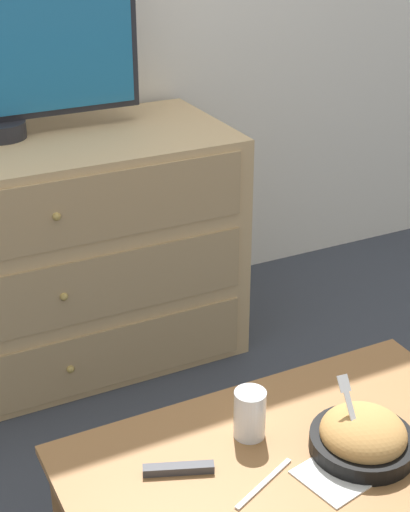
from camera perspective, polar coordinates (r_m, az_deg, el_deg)
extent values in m
plane|color=#383D47|center=(2.98, -12.41, -4.28)|extent=(12.00, 12.00, 0.00)
cube|color=tan|center=(2.54, -12.08, -0.17)|extent=(1.25, 0.54, 0.76)
cube|color=tan|center=(2.44, -9.80, -8.05)|extent=(1.15, 0.01, 0.20)
sphere|color=tan|center=(2.43, -9.75, -8.12)|extent=(0.02, 0.02, 0.02)
cube|color=tan|center=(2.31, -10.27, -2.87)|extent=(1.15, 0.01, 0.20)
sphere|color=tan|center=(2.30, -10.22, -2.93)|extent=(0.02, 0.02, 0.02)
cube|color=tan|center=(2.20, -10.79, 2.89)|extent=(1.15, 0.01, 0.20)
sphere|color=tan|center=(2.19, -10.74, 2.83)|extent=(0.02, 0.02, 0.02)
cylinder|color=#232328|center=(2.47, -14.66, 8.87)|extent=(0.15, 0.15, 0.05)
cube|color=#9E6B3D|center=(1.72, 6.14, -14.19)|extent=(0.95, 0.51, 0.02)
cylinder|color=brown|center=(2.19, 12.76, -11.07)|extent=(0.04, 0.04, 0.36)
cylinder|color=black|center=(1.72, 11.35, -13.18)|extent=(0.22, 0.22, 0.04)
ellipsoid|color=tan|center=(1.71, 11.43, -12.50)|extent=(0.18, 0.18, 0.09)
cube|color=white|center=(1.67, 10.73, -11.57)|extent=(0.02, 0.10, 0.12)
cube|color=white|center=(1.67, 10.07, -9.11)|extent=(0.03, 0.03, 0.03)
cylinder|color=beige|center=(1.73, 3.26, -11.94)|extent=(0.06, 0.06, 0.07)
cylinder|color=white|center=(1.71, 3.27, -11.38)|extent=(0.07, 0.07, 0.11)
cube|color=white|center=(1.66, 9.43, -15.48)|extent=(0.16, 0.16, 0.00)
cube|color=white|center=(1.63, 4.31, -16.16)|extent=(0.17, 0.08, 0.01)
cube|color=#38383D|center=(1.65, -1.94, -15.21)|extent=(0.14, 0.07, 0.02)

